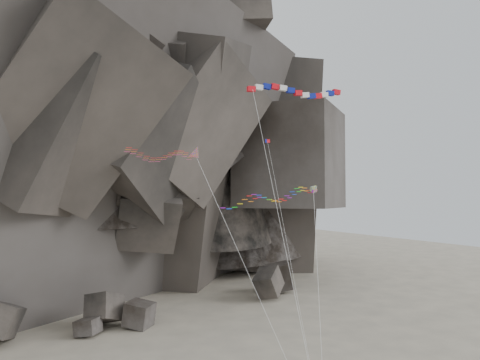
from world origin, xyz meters
TOP-DOWN VIEW (x-y plane):
  - headland at (0.00, 70.00)m, footprint 110.00×70.00m
  - boulder_field at (-1.71, 32.58)m, footprint 72.70×11.43m
  - delta_kite at (-9.06, 5.52)m, footprint 8.86×17.97m
  - banner_kite at (4.27, 0.16)m, footprint 13.51×14.03m
  - parafoil_kite at (0.45, 0.48)m, footprint 12.15×12.58m
  - pennant_kite at (2.06, 0.85)m, footprint 8.02×16.10m

SIDE VIEW (x-z plane):
  - boulder_field at x=-1.71m, z-range -1.48..5.62m
  - parafoil_kite at x=0.45m, z-range 10.29..29.92m
  - pennant_kite at x=2.06m, z-range 8.56..33.38m
  - delta_kite at x=-9.06m, z-range 12.47..36.25m
  - banner_kite at x=4.27m, z-range 16.00..46.26m
  - headland at x=0.00m, z-range 0.00..84.00m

